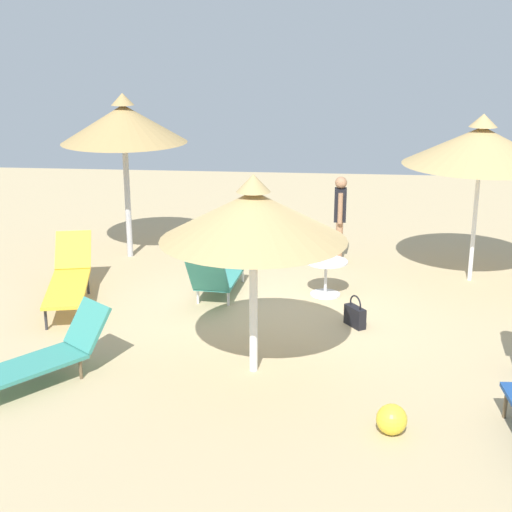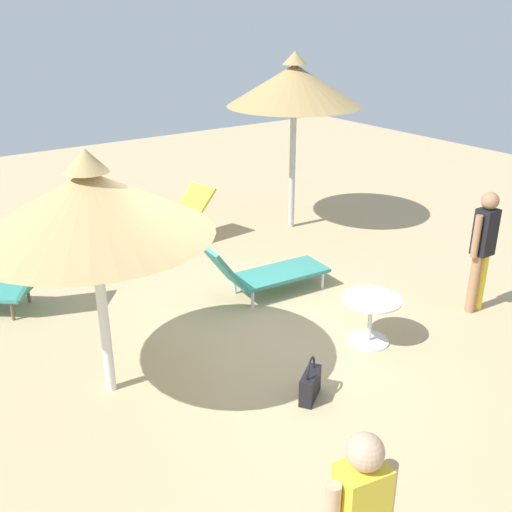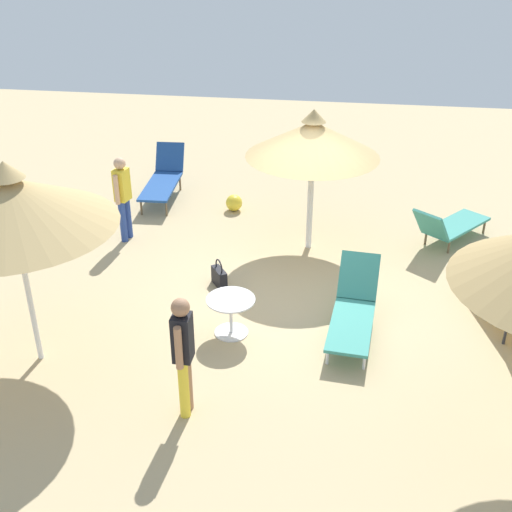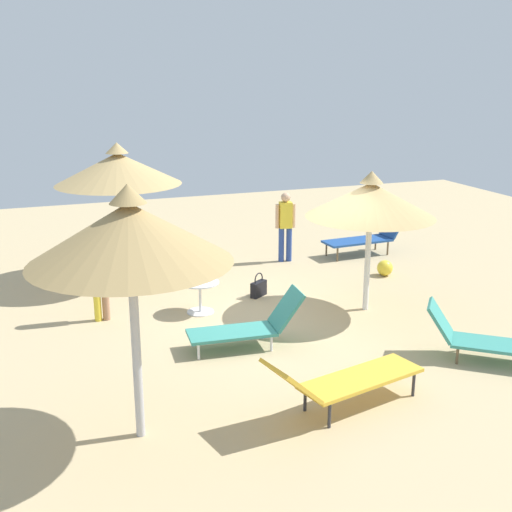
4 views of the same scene
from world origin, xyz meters
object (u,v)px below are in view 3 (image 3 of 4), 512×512
(handbag, at_px, (219,276))
(lounge_chair_far_left, at_px, (449,225))
(lounge_chair_far_right, at_px, (163,178))
(beach_ball, at_px, (234,203))
(parasol_umbrella_back, at_px, (11,202))
(side_table_round, at_px, (231,310))
(person_standing_front, at_px, (123,194))
(person_standing_near_left, at_px, (183,351))
(lounge_chair_near_right, at_px, (354,309))
(parasol_umbrella_edge, at_px, (313,139))

(handbag, bearing_deg, lounge_chair_far_left, -60.93)
(lounge_chair_far_right, height_order, beach_ball, lounge_chair_far_right)
(parasol_umbrella_back, relative_size, lounge_chair_far_right, 1.42)
(parasol_umbrella_back, xyz_separation_m, beach_ball, (5.38, -1.77, -2.21))
(lounge_chair_far_left, bearing_deg, handbag, 119.07)
(parasol_umbrella_back, height_order, lounge_chair_far_left, parasol_umbrella_back)
(beach_ball, bearing_deg, side_table_round, -170.16)
(person_standing_front, relative_size, person_standing_near_left, 0.99)
(lounge_chair_near_right, distance_m, beach_ball, 4.77)
(lounge_chair_near_right, xyz_separation_m, lounge_chair_far_right, (4.52, 4.18, 0.06))
(lounge_chair_far_left, height_order, person_standing_near_left, person_standing_near_left)
(parasol_umbrella_edge, xyz_separation_m, person_standing_near_left, (-4.71, 1.15, -1.15))
(lounge_chair_far_left, height_order, person_standing_front, person_standing_front)
(lounge_chair_near_right, relative_size, person_standing_front, 1.16)
(parasol_umbrella_back, relative_size, person_standing_near_left, 1.76)
(person_standing_front, bearing_deg, lounge_chair_far_left, -82.95)
(lounge_chair_far_left, bearing_deg, person_standing_front, 97.05)
(person_standing_near_left, relative_size, side_table_round, 2.31)
(side_table_round, bearing_deg, beach_ball, 9.84)
(handbag, bearing_deg, beach_ball, 5.79)
(parasol_umbrella_edge, bearing_deg, lounge_chair_far_right, 60.06)
(parasol_umbrella_edge, bearing_deg, parasol_umbrella_back, 138.89)
(parasol_umbrella_edge, bearing_deg, side_table_round, 162.81)
(parasol_umbrella_back, height_order, side_table_round, parasol_umbrella_back)
(person_standing_near_left, distance_m, handbag, 3.18)
(person_standing_near_left, bearing_deg, handbag, 3.99)
(parasol_umbrella_edge, height_order, person_standing_near_left, parasol_umbrella_edge)
(parasol_umbrella_back, distance_m, lounge_chair_far_right, 6.17)
(handbag, height_order, beach_ball, handbag)
(person_standing_near_left, distance_m, beach_ball, 6.21)
(person_standing_front, xyz_separation_m, beach_ball, (1.62, -1.79, -0.76))
(lounge_chair_far_right, height_order, handbag, lounge_chair_far_right)
(lounge_chair_near_right, bearing_deg, parasol_umbrella_back, 107.27)
(person_standing_front, distance_m, side_table_round, 3.80)
(lounge_chair_near_right, bearing_deg, handbag, 66.24)
(lounge_chair_far_left, bearing_deg, parasol_umbrella_back, 126.81)
(parasol_umbrella_edge, relative_size, person_standing_front, 1.60)
(parasol_umbrella_edge, height_order, lounge_chair_far_right, parasol_umbrella_edge)
(lounge_chair_near_right, xyz_separation_m, side_table_round, (-0.34, 1.77, 0.03))
(lounge_chair_near_right, distance_m, lounge_chair_far_right, 6.16)
(person_standing_front, xyz_separation_m, handbag, (-1.45, -2.10, -0.76))
(person_standing_near_left, bearing_deg, parasol_umbrella_back, 71.76)
(parasol_umbrella_edge, distance_m, lounge_chair_far_right, 4.17)
(beach_ball, bearing_deg, parasol_umbrella_back, 161.75)
(person_standing_front, xyz_separation_m, side_table_round, (-2.77, -2.55, -0.52))
(lounge_chair_far_right, xyz_separation_m, beach_ball, (-0.48, -1.64, -0.27))
(parasol_umbrella_edge, relative_size, lounge_chair_near_right, 1.38)
(person_standing_near_left, relative_size, beach_ball, 4.79)
(parasol_umbrella_back, relative_size, person_standing_front, 1.78)
(lounge_chair_far_left, relative_size, beach_ball, 5.22)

